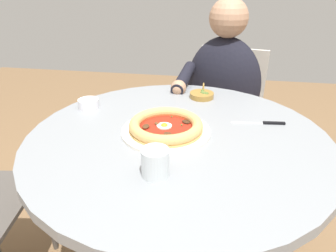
{
  "coord_description": "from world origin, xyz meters",
  "views": [
    {
      "loc": [
        0.86,
        0.11,
        1.22
      ],
      "look_at": [
        0.01,
        -0.03,
        0.78
      ],
      "focal_mm": 32.11,
      "sensor_mm": 36.0,
      "label": 1
    }
  ],
  "objects_px": {
    "pizza_on_plate": "(166,127)",
    "ramekin_capers": "(88,103)",
    "cafe_chair_diner": "(226,109)",
    "olive_pan": "(202,95)",
    "diner_person": "(220,119)",
    "water_glass": "(155,164)",
    "steak_knife": "(266,123)",
    "dining_table": "(177,170)"
  },
  "relations": [
    {
      "from": "dining_table",
      "to": "olive_pan",
      "type": "height_order",
      "value": "olive_pan"
    },
    {
      "from": "water_glass",
      "to": "steak_knife",
      "type": "bearing_deg",
      "value": 138.02
    },
    {
      "from": "dining_table",
      "to": "water_glass",
      "type": "relative_size",
      "value": 12.84
    },
    {
      "from": "olive_pan",
      "to": "pizza_on_plate",
      "type": "bearing_deg",
      "value": -16.2
    },
    {
      "from": "water_glass",
      "to": "cafe_chair_diner",
      "type": "xyz_separation_m",
      "value": [
        -1.04,
        0.21,
        -0.28
      ]
    },
    {
      "from": "diner_person",
      "to": "cafe_chair_diner",
      "type": "bearing_deg",
      "value": 166.67
    },
    {
      "from": "pizza_on_plate",
      "to": "water_glass",
      "type": "relative_size",
      "value": 3.84
    },
    {
      "from": "olive_pan",
      "to": "diner_person",
      "type": "height_order",
      "value": "diner_person"
    },
    {
      "from": "ramekin_capers",
      "to": "cafe_chair_diner",
      "type": "distance_m",
      "value": 0.89
    },
    {
      "from": "water_glass",
      "to": "ramekin_capers",
      "type": "bearing_deg",
      "value": -138.36
    },
    {
      "from": "pizza_on_plate",
      "to": "ramekin_capers",
      "type": "distance_m",
      "value": 0.37
    },
    {
      "from": "pizza_on_plate",
      "to": "ramekin_capers",
      "type": "bearing_deg",
      "value": -114.52
    },
    {
      "from": "olive_pan",
      "to": "steak_knife",
      "type": "bearing_deg",
      "value": 47.71
    },
    {
      "from": "pizza_on_plate",
      "to": "water_glass",
      "type": "height_order",
      "value": "water_glass"
    },
    {
      "from": "water_glass",
      "to": "cafe_chair_diner",
      "type": "distance_m",
      "value": 1.09
    },
    {
      "from": "steak_knife",
      "to": "diner_person",
      "type": "height_order",
      "value": "diner_person"
    },
    {
      "from": "steak_knife",
      "to": "ramekin_capers",
      "type": "bearing_deg",
      "value": -92.74
    },
    {
      "from": "ramekin_capers",
      "to": "olive_pan",
      "type": "bearing_deg",
      "value": 113.18
    },
    {
      "from": "cafe_chair_diner",
      "to": "steak_knife",
      "type": "bearing_deg",
      "value": 9.58
    },
    {
      "from": "cafe_chair_diner",
      "to": "ramekin_capers",
      "type": "bearing_deg",
      "value": -40.61
    },
    {
      "from": "dining_table",
      "to": "diner_person",
      "type": "xyz_separation_m",
      "value": [
        -0.66,
        0.15,
        -0.1
      ]
    },
    {
      "from": "pizza_on_plate",
      "to": "steak_knife",
      "type": "height_order",
      "value": "pizza_on_plate"
    },
    {
      "from": "cafe_chair_diner",
      "to": "water_glass",
      "type": "bearing_deg",
      "value": -11.33
    },
    {
      "from": "steak_knife",
      "to": "ramekin_capers",
      "type": "relative_size",
      "value": 2.37
    },
    {
      "from": "water_glass",
      "to": "diner_person",
      "type": "bearing_deg",
      "value": 168.99
    },
    {
      "from": "olive_pan",
      "to": "diner_person",
      "type": "distance_m",
      "value": 0.42
    },
    {
      "from": "dining_table",
      "to": "pizza_on_plate",
      "type": "distance_m",
      "value": 0.17
    },
    {
      "from": "steak_knife",
      "to": "cafe_chair_diner",
      "type": "relative_size",
      "value": 0.22
    },
    {
      "from": "water_glass",
      "to": "olive_pan",
      "type": "bearing_deg",
      "value": 171.66
    },
    {
      "from": "steak_knife",
      "to": "diner_person",
      "type": "distance_m",
      "value": 0.61
    },
    {
      "from": "diner_person",
      "to": "dining_table",
      "type": "bearing_deg",
      "value": -12.49
    },
    {
      "from": "dining_table",
      "to": "steak_knife",
      "type": "bearing_deg",
      "value": 113.14
    },
    {
      "from": "olive_pan",
      "to": "diner_person",
      "type": "bearing_deg",
      "value": 164.31
    },
    {
      "from": "dining_table",
      "to": "cafe_chair_diner",
      "type": "bearing_deg",
      "value": 167.36
    },
    {
      "from": "steak_knife",
      "to": "dining_table",
      "type": "bearing_deg",
      "value": -66.86
    },
    {
      "from": "pizza_on_plate",
      "to": "ramekin_capers",
      "type": "relative_size",
      "value": 3.72
    },
    {
      "from": "pizza_on_plate",
      "to": "steak_knife",
      "type": "xyz_separation_m",
      "value": [
        -0.12,
        0.34,
        -0.02
      ]
    },
    {
      "from": "steak_knife",
      "to": "olive_pan",
      "type": "bearing_deg",
      "value": -132.29
    },
    {
      "from": "water_glass",
      "to": "diner_person",
      "type": "xyz_separation_m",
      "value": [
        -0.89,
        0.17,
        -0.28
      ]
    },
    {
      "from": "dining_table",
      "to": "steak_knife",
      "type": "height_order",
      "value": "steak_knife"
    },
    {
      "from": "pizza_on_plate",
      "to": "cafe_chair_diner",
      "type": "distance_m",
      "value": 0.87
    },
    {
      "from": "cafe_chair_diner",
      "to": "diner_person",
      "type": "bearing_deg",
      "value": -13.33
    }
  ]
}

